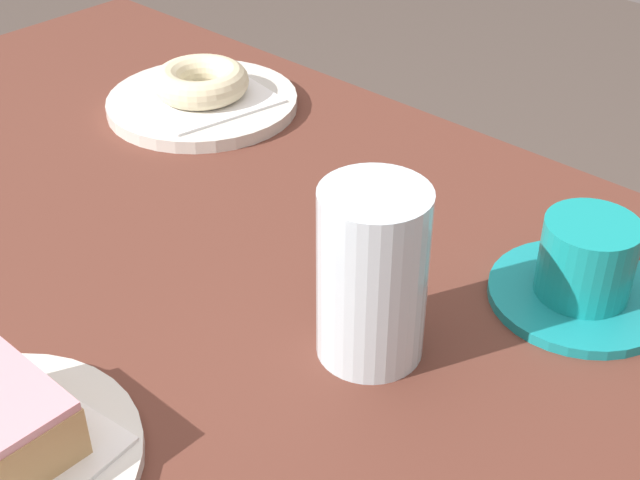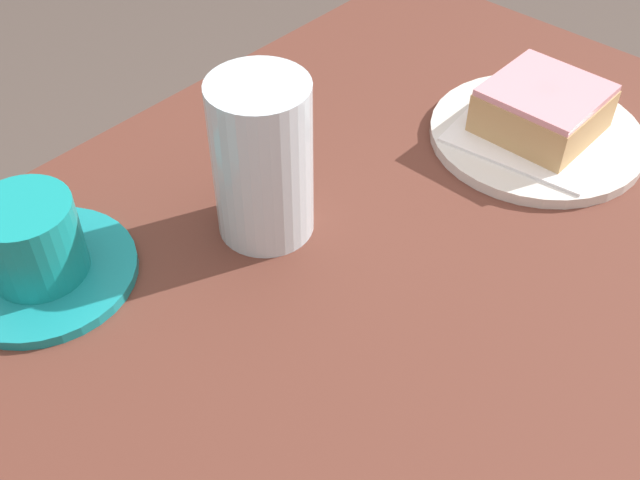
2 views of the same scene
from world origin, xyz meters
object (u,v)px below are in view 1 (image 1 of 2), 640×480
plate_sugar_ring (202,103)px  donut_sugar_ring (201,82)px  water_glass (372,275)px  coffee_cup (585,270)px

plate_sugar_ring → donut_sugar_ring: (0.00, 0.00, 0.03)m
plate_sugar_ring → water_glass: water_glass is taller
plate_sugar_ring → coffee_cup: 0.49m
plate_sugar_ring → coffee_cup: (-0.49, 0.02, 0.02)m
plate_sugar_ring → water_glass: size_ratio=1.55×
donut_sugar_ring → coffee_cup: (-0.49, 0.02, -0.00)m
water_glass → coffee_cup: bearing=-118.5°
water_glass → coffee_cup: water_glass is taller
donut_sugar_ring → coffee_cup: coffee_cup is taller
donut_sugar_ring → water_glass: (-0.40, 0.18, 0.04)m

